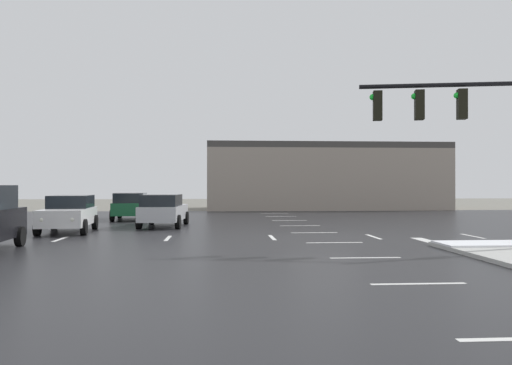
{
  "coord_description": "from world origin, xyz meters",
  "views": [
    {
      "loc": [
        -4.13,
        -20.89,
        2.05
      ],
      "look_at": [
        -1.94,
        9.54,
        2.2
      ],
      "focal_mm": 38.11,
      "sensor_mm": 36.0,
      "label": 1
    }
  ],
  "objects_px": {
    "sedan_white": "(69,213)",
    "traffic_signal_mast": "(483,124)",
    "sedan_green": "(131,206)",
    "sedan_silver": "(163,210)"
  },
  "relations": [
    {
      "from": "sedan_white",
      "to": "traffic_signal_mast",
      "type": "bearing_deg",
      "value": 59.02
    },
    {
      "from": "sedan_green",
      "to": "sedan_white",
      "type": "xyz_separation_m",
      "value": [
        -1.41,
        -8.11,
        0.0
      ]
    },
    {
      "from": "sedan_green",
      "to": "sedan_silver",
      "type": "height_order",
      "value": "same"
    },
    {
      "from": "sedan_silver",
      "to": "sedan_white",
      "type": "bearing_deg",
      "value": 129.22
    },
    {
      "from": "traffic_signal_mast",
      "to": "sedan_white",
      "type": "distance_m",
      "value": 16.83
    },
    {
      "from": "sedan_silver",
      "to": "traffic_signal_mast",
      "type": "bearing_deg",
      "value": -128.67
    },
    {
      "from": "traffic_signal_mast",
      "to": "sedan_green",
      "type": "distance_m",
      "value": 20.72
    },
    {
      "from": "traffic_signal_mast",
      "to": "sedan_green",
      "type": "height_order",
      "value": "traffic_signal_mast"
    },
    {
      "from": "traffic_signal_mast",
      "to": "sedan_green",
      "type": "relative_size",
      "value": 1.28
    },
    {
      "from": "sedan_silver",
      "to": "sedan_green",
      "type": "bearing_deg",
      "value": 27.47
    }
  ]
}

